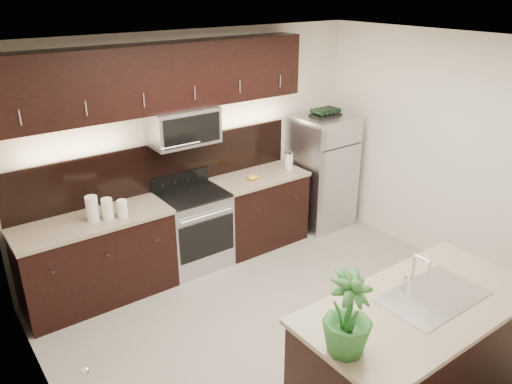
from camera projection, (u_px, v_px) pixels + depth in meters
ground at (302, 327)px, 4.96m from camera, size 4.50×4.50×0.00m
room_walls at (302, 171)px, 4.21m from camera, size 4.52×4.02×2.71m
counter_run at (178, 234)px, 5.79m from camera, size 3.51×0.65×0.94m
upper_fixtures at (164, 88)px, 5.26m from camera, size 3.49×0.40×1.66m
island at (413, 353)px, 3.94m from camera, size 1.96×0.96×0.94m
sink_faucet at (432, 294)px, 3.84m from camera, size 0.84×0.50×0.28m
refrigerator at (322, 171)px, 6.82m from camera, size 0.75×0.68×1.55m
wine_rack at (325, 113)px, 6.50m from camera, size 0.38×0.24×0.09m
plant at (348, 314)px, 3.16m from camera, size 0.38×0.38×0.58m
canisters at (104, 209)px, 5.03m from camera, size 0.38×0.21×0.27m
french_press at (289, 160)px, 6.39m from camera, size 0.11×0.11×0.32m
bananas at (250, 178)px, 6.06m from camera, size 0.19×0.16×0.05m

